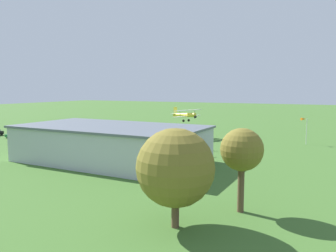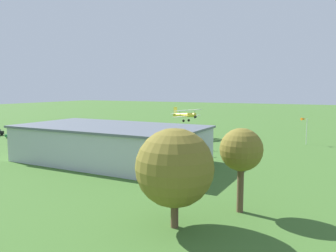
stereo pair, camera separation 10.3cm
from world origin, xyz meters
name	(u,v)px [view 1 (the left image)]	position (x,y,z in m)	size (l,w,h in m)	color
ground_plane	(183,136)	(0.00, 0.00, 0.00)	(400.00, 400.00, 0.00)	#3D6628
hangar	(111,143)	(-1.33, 33.09, 3.02)	(31.31, 16.98, 6.02)	#B7BCC6
biplane	(185,115)	(-1.85, 3.17, 5.80)	(7.83, 8.63, 3.52)	yellow
car_white	(76,140)	(16.57, 21.62, 0.82)	(2.36, 4.72, 1.58)	white
car_blue	(54,138)	(22.90, 21.76, 0.87)	(2.08, 3.98, 1.68)	#23389E
car_yellow	(32,136)	(29.86, 21.82, 0.87)	(2.13, 4.53, 1.69)	gold
car_green	(15,134)	(36.40, 21.37, 0.81)	(2.22, 4.59, 1.55)	#1E6B38
person_near_hangar_door	(126,139)	(7.23, 15.57, 0.85)	(0.52, 0.52, 1.71)	#B23333
person_by_parked_cars	(210,146)	(-12.85, 16.41, 0.85)	(0.45, 0.45, 1.69)	#33723F
person_at_fence_line	(157,141)	(-0.50, 15.14, 0.89)	(0.53, 0.53, 1.77)	#72338C
person_crossing_taxiway	(221,149)	(-15.92, 18.53, 0.88)	(0.42, 0.42, 1.76)	#33723F
person_beside_truck	(209,152)	(-14.68, 22.05, 0.76)	(0.52, 0.52, 1.54)	#33723F
tree_behind_hangar_right	(242,151)	(-26.60, 46.30, 6.13)	(4.19, 4.19, 8.33)	brown
tree_near_perimeter_road	(175,168)	(-22.41, 52.51, 5.33)	(6.85, 6.85, 8.77)	brown
windsock	(304,121)	(-28.68, 0.02, 5.14)	(1.40, 1.39, 5.84)	silver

